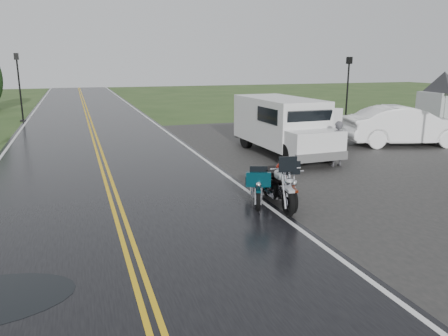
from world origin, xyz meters
name	(u,v)px	position (x,y,z in m)	size (l,w,h in m)	color
ground	(129,246)	(0.00, 0.00, 0.00)	(120.00, 120.00, 0.00)	#2D471E
road	(99,153)	(0.00, 10.00, 0.02)	(8.00, 100.00, 0.04)	black
parking_pad	(396,159)	(11.00, 5.00, 0.01)	(14.00, 24.00, 0.03)	black
visitor_center	(443,85)	(20.00, 12.00, 2.40)	(16.00, 10.00, 4.80)	#A8AAAD
motorcycle_red	(293,191)	(4.11, 0.56, 0.65)	(0.80, 2.19, 1.30)	#4F1709
motorcycle_teal	(258,191)	(3.37, 1.00, 0.58)	(0.71, 1.96, 1.16)	#042B35
motorcycle_silver	(288,190)	(3.89, 0.37, 0.73)	(0.90, 2.47, 1.46)	#ACAFB3
van_white	(287,135)	(6.35, 5.37, 1.18)	(2.25, 6.01, 2.36)	white
person_at_van	(337,145)	(8.07, 4.73, 0.83)	(0.60, 0.40, 1.65)	#46464B
sedan_white	(405,126)	(13.36, 7.31, 0.89)	(1.88, 5.40, 1.78)	white
lamp_post_far_left	(20,87)	(-4.04, 22.08, 2.17)	(0.37, 0.37, 4.33)	black
lamp_post_far_right	(347,93)	(13.85, 12.72, 2.03)	(0.35, 0.35, 4.07)	black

